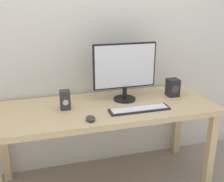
% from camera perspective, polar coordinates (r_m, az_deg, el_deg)
% --- Properties ---
extents(ground_plane, '(6.00, 6.00, 0.00)m').
position_cam_1_polar(ground_plane, '(2.57, -1.30, -18.06)').
color(ground_plane, gray).
extents(wall_back, '(3.06, 0.04, 3.00)m').
position_cam_1_polar(wall_back, '(2.41, -3.95, 17.81)').
color(wall_back, silver).
rests_on(wall_back, ground_plane).
extents(desk, '(1.76, 0.67, 0.72)m').
position_cam_1_polar(desk, '(2.24, -1.42, -4.92)').
color(desk, tan).
rests_on(desk, ground_plane).
extents(monitor, '(0.53, 0.18, 0.48)m').
position_cam_1_polar(monitor, '(2.26, 2.63, 4.47)').
color(monitor, black).
rests_on(monitor, desk).
extents(keyboard_primary, '(0.47, 0.12, 0.02)m').
position_cam_1_polar(keyboard_primary, '(2.14, 5.62, -3.74)').
color(keyboard_primary, '#232328').
rests_on(keyboard_primary, desk).
extents(mouse, '(0.07, 0.09, 0.03)m').
position_cam_1_polar(mouse, '(1.96, -4.42, -5.63)').
color(mouse, '#333338').
rests_on(mouse, desk).
extents(speaker_right, '(0.10, 0.10, 0.15)m').
position_cam_1_polar(speaker_right, '(2.46, 12.34, 0.72)').
color(speaker_right, '#232328').
rests_on(speaker_right, desk).
extents(audio_controller, '(0.08, 0.07, 0.15)m').
position_cam_1_polar(audio_controller, '(2.15, -9.61, -1.82)').
color(audio_controller, '#333338').
rests_on(audio_controller, desk).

